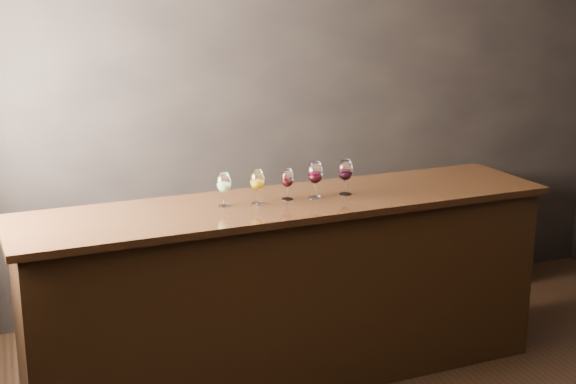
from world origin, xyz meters
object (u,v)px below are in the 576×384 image
object	(u,v)px
glass_red_b	(315,174)
back_bar_shelf	(359,244)
glass_red_a	(287,179)
glass_red_c	(345,171)
glass_amber	(257,181)
bar_counter	(289,294)
glass_white	(224,184)

from	to	relation	value
glass_red_b	back_bar_shelf	bearing A→B (deg)	53.09
back_bar_shelf	glass_red_a	world-z (taller)	glass_red_a
glass_red_b	glass_red_c	size ratio (longest dim) A/B	1.04
glass_amber	glass_red_a	world-z (taller)	glass_amber
bar_counter	glass_red_a	bearing A→B (deg)	86.06
bar_counter	glass_white	size ratio (longest dim) A/B	16.01
back_bar_shelf	glass_red_a	distance (m)	1.55
glass_white	glass_red_c	world-z (taller)	glass_red_c
bar_counter	glass_red_b	xyz separation A→B (m)	(0.16, -0.00, 0.72)
back_bar_shelf	glass_amber	bearing A→B (deg)	-137.65
glass_red_c	glass_white	bearing A→B (deg)	-179.06
glass_red_b	glass_red_a	bearing A→B (deg)	168.72
bar_counter	back_bar_shelf	xyz separation A→B (m)	(0.91, 1.00, -0.10)
glass_white	glass_red_b	distance (m)	0.54
bar_counter	glass_amber	size ratio (longest dim) A/B	15.70
bar_counter	glass_amber	xyz separation A→B (m)	(-0.19, -0.01, 0.71)
glass_white	glass_red_a	xyz separation A→B (m)	(0.38, 0.02, -0.01)
glass_white	glass_amber	distance (m)	0.19
bar_counter	back_bar_shelf	size ratio (longest dim) A/B	1.28
glass_amber	glass_red_c	distance (m)	0.55
glass_white	bar_counter	bearing A→B (deg)	-1.13
glass_white	glass_amber	xyz separation A→B (m)	(0.19, -0.01, 0.00)
glass_red_a	back_bar_shelf	bearing A→B (deg)	46.75
glass_red_b	bar_counter	bearing A→B (deg)	179.39
bar_counter	back_bar_shelf	distance (m)	1.36
glass_red_a	glass_white	bearing A→B (deg)	-176.62
glass_white	glass_red_b	xyz separation A→B (m)	(0.54, -0.01, 0.02)
back_bar_shelf	glass_red_b	bearing A→B (deg)	-126.91
bar_counter	glass_red_c	xyz separation A→B (m)	(0.36, 0.02, 0.72)
bar_counter	glass_red_c	world-z (taller)	glass_red_c
glass_amber	glass_red_a	distance (m)	0.20
glass_red_a	glass_red_b	world-z (taller)	glass_red_b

